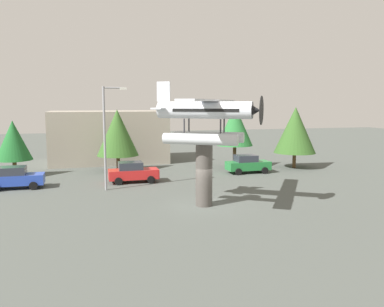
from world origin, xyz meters
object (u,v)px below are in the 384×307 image
object	(u,v)px
car_far_green	(248,164)
tree_east	(117,133)
car_mid_red	(133,172)
tree_center_back	(235,126)
tree_west	(13,141)
tree_far_east	(295,130)
storefront_building	(109,136)
car_near_blue	(15,178)
streetlight_primary	(107,131)
display_pedestal	(204,175)
floatplane_monument	(206,118)

from	to	relation	value
car_far_green	tree_east	size ratio (longest dim) A/B	0.69
car_mid_red	tree_center_back	size ratio (longest dim) A/B	0.65
tree_west	tree_far_east	size ratio (longest dim) A/B	0.81
storefront_building	tree_east	distance (m)	6.96
car_near_blue	tree_west	distance (m)	6.10
tree_far_east	streetlight_primary	bearing A→B (deg)	-163.47
tree_center_back	tree_far_east	world-z (taller)	tree_center_back
display_pedestal	car_mid_red	size ratio (longest dim) A/B	0.99
tree_west	tree_center_back	world-z (taller)	tree_center_back
car_mid_red	tree_west	world-z (taller)	tree_west
tree_center_back	tree_far_east	distance (m)	6.29
streetlight_primary	tree_far_east	xyz separation A→B (m)	(19.44, 5.77, -0.67)
streetlight_primary	tree_center_back	world-z (taller)	streetlight_primary
tree_east	tree_center_back	distance (m)	11.97
floatplane_monument	tree_center_back	distance (m)	15.84
floatplane_monument	tree_west	bearing A→B (deg)	166.38
floatplane_monument	tree_east	size ratio (longest dim) A/B	1.53
storefront_building	tree_far_east	distance (m)	20.88
car_near_blue	tree_west	size ratio (longest dim) A/B	0.81
tree_east	streetlight_primary	bearing A→B (deg)	-99.72
car_near_blue	tree_far_east	size ratio (longest dim) A/B	0.66
car_mid_red	tree_center_back	xyz separation A→B (m)	(11.17, 4.82, 3.53)
car_far_green	tree_far_east	distance (m)	6.89
display_pedestal	car_near_blue	world-z (taller)	display_pedestal
streetlight_primary	storefront_building	size ratio (longest dim) A/B	0.62
car_mid_red	storefront_building	xyz separation A→B (m)	(-1.20, 12.99, 2.04)
tree_east	tree_center_back	bearing A→B (deg)	-6.18
display_pedestal	tree_west	distance (m)	20.00
tree_far_east	car_near_blue	bearing A→B (deg)	-172.82
floatplane_monument	tree_east	xyz separation A→B (m)	(-4.44, 15.19, -1.97)
floatplane_monument	tree_far_east	xyz separation A→B (m)	(13.53, 12.36, -1.85)
floatplane_monument	car_near_blue	bearing A→B (deg)	177.93
car_near_blue	car_far_green	size ratio (longest dim) A/B	1.00
display_pedestal	streetlight_primary	size ratio (longest dim) A/B	0.52
tree_west	tree_center_back	size ratio (longest dim) A/B	0.80
storefront_building	tree_east	size ratio (longest dim) A/B	2.11
car_mid_red	tree_center_back	bearing A→B (deg)	23.35
car_mid_red	car_far_green	distance (m)	11.42
floatplane_monument	tree_center_back	xyz separation A→B (m)	(7.45, 13.91, -1.40)
car_far_green	streetlight_primary	xyz separation A→B (m)	(-13.49, -4.18, 3.75)
storefront_building	tree_far_east	world-z (taller)	tree_far_east
car_far_green	tree_center_back	world-z (taller)	tree_center_back
tree_east	display_pedestal	bearing A→B (deg)	-74.03
floatplane_monument	streetlight_primary	bearing A→B (deg)	164.57
floatplane_monument	streetlight_primary	xyz separation A→B (m)	(-5.91, 6.59, -1.18)
display_pedestal	streetlight_primary	world-z (taller)	streetlight_primary
display_pedestal	car_far_green	bearing A→B (deg)	54.30
car_mid_red	car_far_green	xyz separation A→B (m)	(11.30, 1.68, 0.00)
tree_west	car_mid_red	bearing A→B (deg)	-28.19
car_mid_red	display_pedestal	bearing A→B (deg)	-68.17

